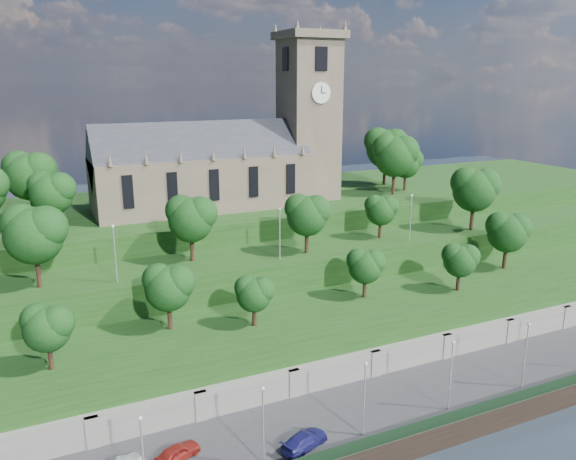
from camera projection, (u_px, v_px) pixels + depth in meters
name	position (u px, v px, depth m)	size (l,w,h in m)	color
promenade	(361.00, 419.00, 56.44)	(160.00, 12.00, 2.00)	#2D2D30
quay_wall	(396.00, 453.00, 51.11)	(160.00, 0.50, 2.20)	black
fence	(393.00, 435.00, 51.29)	(160.00, 0.10, 1.20)	black
retaining_wall	(332.00, 378.00, 61.28)	(160.00, 2.10, 5.00)	slate
embankment_lower	(308.00, 343.00, 66.18)	(160.00, 12.00, 8.00)	#173A13
embankment_upper	(271.00, 295.00, 75.30)	(160.00, 10.00, 12.00)	#173A13
hilltop	(222.00, 244.00, 93.31)	(160.00, 32.00, 15.00)	#173A13
church	(232.00, 157.00, 86.18)	(38.60, 12.35, 27.60)	brown
trees_lower	(346.00, 265.00, 66.44)	(65.37, 8.90, 8.19)	black
trees_upper	(287.00, 209.00, 72.09)	(67.00, 8.98, 9.49)	black
trees_hilltop	(253.00, 163.00, 86.94)	(72.57, 16.19, 10.57)	black
lamp_posts_promenade	(364.00, 393.00, 51.16)	(60.36, 0.36, 7.54)	#B2B2B7
lamp_posts_upper	(280.00, 229.00, 70.07)	(40.36, 0.36, 6.67)	#B2B2B7
car_left	(178.00, 452.00, 48.77)	(1.69, 4.21, 1.43)	maroon
car_right	(305.00, 440.00, 50.40)	(2.00, 4.91, 1.43)	navy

